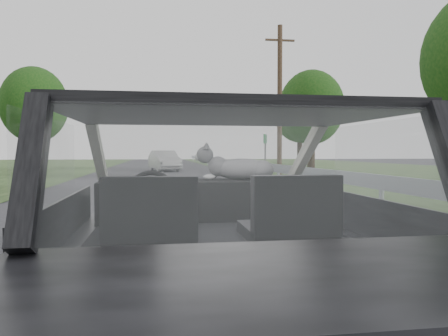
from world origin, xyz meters
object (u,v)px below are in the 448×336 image
object	(u,v)px
subject_car	(215,230)
utility_pole	(280,100)
cat	(242,168)
other_car	(164,161)
highway_sign	(265,153)

from	to	relation	value
subject_car	utility_pole	bearing A→B (deg)	72.80
cat	subject_car	bearing A→B (deg)	-99.80
utility_pole	other_car	bearing A→B (deg)	137.27
highway_sign	utility_pole	size ratio (longest dim) A/B	0.29
subject_car	cat	xyz separation A→B (m)	(0.30, 0.66, 0.37)
other_car	utility_pole	distance (m)	8.80
subject_car	highway_sign	distance (m)	23.31
other_car	cat	bearing A→B (deg)	-101.09
other_car	highway_sign	size ratio (longest dim) A/B	1.76
cat	highway_sign	distance (m)	22.59
other_car	utility_pole	bearing A→B (deg)	-54.16
subject_car	utility_pole	world-z (taller)	utility_pole
subject_car	highway_sign	xyz separation A→B (m)	(6.04, 22.51, 0.41)
subject_car	highway_sign	world-z (taller)	highway_sign
cat	highway_sign	world-z (taller)	highway_sign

